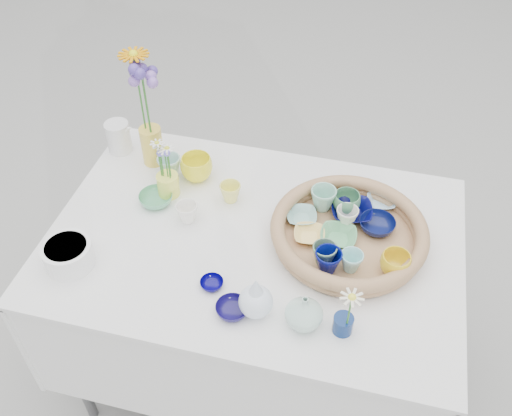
% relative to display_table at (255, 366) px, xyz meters
% --- Properties ---
extents(ground, '(80.00, 80.00, 0.00)m').
position_rel_display_table_xyz_m(ground, '(0.00, 0.00, 0.00)').
color(ground, gray).
extents(display_table, '(1.26, 0.86, 0.77)m').
position_rel_display_table_xyz_m(display_table, '(0.00, 0.00, 0.00)').
color(display_table, white).
rests_on(display_table, ground).
extents(wicker_tray, '(0.47, 0.47, 0.08)m').
position_rel_display_table_xyz_m(wicker_tray, '(0.28, 0.05, 0.80)').
color(wicker_tray, brown).
rests_on(wicker_tray, display_table).
extents(tray_ceramic_0, '(0.15, 0.15, 0.03)m').
position_rel_display_table_xyz_m(tray_ceramic_0, '(0.28, 0.15, 0.80)').
color(tray_ceramic_0, '#060844').
rests_on(tray_ceramic_0, wicker_tray).
extents(tray_ceramic_1, '(0.13, 0.13, 0.03)m').
position_rel_display_table_xyz_m(tray_ceramic_1, '(0.36, 0.11, 0.80)').
color(tray_ceramic_1, '#091144').
rests_on(tray_ceramic_1, wicker_tray).
extents(tray_ceramic_2, '(0.11, 0.11, 0.07)m').
position_rel_display_table_xyz_m(tray_ceramic_2, '(0.42, -0.05, 0.82)').
color(tray_ceramic_2, yellow).
rests_on(tray_ceramic_2, wicker_tray).
extents(tray_ceramic_3, '(0.11, 0.11, 0.03)m').
position_rel_display_table_xyz_m(tray_ceramic_3, '(0.25, 0.03, 0.80)').
color(tray_ceramic_3, '#5DA971').
rests_on(tray_ceramic_3, wicker_tray).
extents(tray_ceramic_4, '(0.09, 0.09, 0.07)m').
position_rel_display_table_xyz_m(tray_ceramic_4, '(0.22, -0.06, 0.82)').
color(tray_ceramic_4, slate).
rests_on(tray_ceramic_4, wicker_tray).
extents(tray_ceramic_5, '(0.12, 0.12, 0.02)m').
position_rel_display_table_xyz_m(tray_ceramic_5, '(0.13, 0.09, 0.79)').
color(tray_ceramic_5, '#8FC4BC').
rests_on(tray_ceramic_5, wicker_tray).
extents(tray_ceramic_6, '(0.10, 0.10, 0.08)m').
position_rel_display_table_xyz_m(tray_ceramic_6, '(0.18, 0.16, 0.82)').
color(tray_ceramic_6, '#8FCCB5').
rests_on(tray_ceramic_6, wicker_tray).
extents(tray_ceramic_7, '(0.08, 0.08, 0.06)m').
position_rel_display_table_xyz_m(tray_ceramic_7, '(0.27, 0.11, 0.81)').
color(tray_ceramic_7, white).
rests_on(tray_ceramic_7, wicker_tray).
extents(tray_ceramic_8, '(0.11, 0.11, 0.02)m').
position_rel_display_table_xyz_m(tray_ceramic_8, '(0.36, 0.22, 0.79)').
color(tray_ceramic_8, '#9EC9E6').
rests_on(tray_ceramic_8, wicker_tray).
extents(tray_ceramic_9, '(0.09, 0.09, 0.07)m').
position_rel_display_table_xyz_m(tray_ceramic_9, '(0.24, -0.09, 0.82)').
color(tray_ceramic_9, '#030A5E').
rests_on(tray_ceramic_9, wicker_tray).
extents(tray_ceramic_10, '(0.11, 0.11, 0.02)m').
position_rel_display_table_xyz_m(tray_ceramic_10, '(0.17, 0.02, 0.79)').
color(tray_ceramic_10, '#FFD675').
rests_on(tray_ceramic_10, wicker_tray).
extents(tray_ceramic_11, '(0.07, 0.07, 0.06)m').
position_rel_display_table_xyz_m(tray_ceramic_11, '(0.30, -0.07, 0.81)').
color(tray_ceramic_11, '#95D7D4').
rests_on(tray_ceramic_11, wicker_tray).
extents(tray_ceramic_12, '(0.10, 0.10, 0.07)m').
position_rel_display_table_xyz_m(tray_ceramic_12, '(0.26, 0.17, 0.82)').
color(tray_ceramic_12, '#4C885E').
rests_on(tray_ceramic_12, wicker_tray).
extents(loose_ceramic_0, '(0.11, 0.11, 0.09)m').
position_rel_display_table_xyz_m(loose_ceramic_0, '(-0.26, 0.22, 0.81)').
color(loose_ceramic_0, yellow).
rests_on(loose_ceramic_0, display_table).
extents(loose_ceramic_1, '(0.09, 0.09, 0.06)m').
position_rel_display_table_xyz_m(loose_ceramic_1, '(-0.12, 0.14, 0.80)').
color(loose_ceramic_1, '#F7F36D').
rests_on(loose_ceramic_1, display_table).
extents(loose_ceramic_2, '(0.12, 0.12, 0.03)m').
position_rel_display_table_xyz_m(loose_ceramic_2, '(-0.35, 0.07, 0.78)').
color(loose_ceramic_2, '#55A679').
rests_on(loose_ceramic_2, display_table).
extents(loose_ceramic_3, '(0.08, 0.08, 0.07)m').
position_rel_display_table_xyz_m(loose_ceramic_3, '(-0.22, 0.02, 0.80)').
color(loose_ceramic_3, white).
rests_on(loose_ceramic_3, display_table).
extents(loose_ceramic_4, '(0.08, 0.08, 0.02)m').
position_rel_display_table_xyz_m(loose_ceramic_4, '(-0.07, -0.21, 0.78)').
color(loose_ceramic_4, '#040053').
rests_on(loose_ceramic_4, display_table).
extents(loose_ceramic_5, '(0.10, 0.10, 0.07)m').
position_rel_display_table_xyz_m(loose_ceramic_5, '(-0.35, 0.21, 0.80)').
color(loose_ceramic_5, '#A4D1C4').
rests_on(loose_ceramic_5, display_table).
extents(loose_ceramic_6, '(0.11, 0.11, 0.03)m').
position_rel_display_table_xyz_m(loose_ceramic_6, '(0.01, -0.29, 0.78)').
color(loose_ceramic_6, '#110B49').
rests_on(loose_ceramic_6, display_table).
extents(fluted_bowl, '(0.18, 0.18, 0.08)m').
position_rel_display_table_xyz_m(fluted_bowl, '(-0.50, -0.24, 0.80)').
color(fluted_bowl, white).
rests_on(fluted_bowl, display_table).
extents(bud_vase_paleblue, '(0.12, 0.12, 0.14)m').
position_rel_display_table_xyz_m(bud_vase_paleblue, '(0.07, -0.27, 0.84)').
color(bud_vase_paleblue, white).
rests_on(bud_vase_paleblue, display_table).
extents(bud_vase_seafoam, '(0.12, 0.12, 0.11)m').
position_rel_display_table_xyz_m(bud_vase_seafoam, '(0.20, -0.27, 0.82)').
color(bud_vase_seafoam, silver).
rests_on(bud_vase_seafoam, display_table).
extents(bud_vase_cobalt, '(0.07, 0.07, 0.05)m').
position_rel_display_table_xyz_m(bud_vase_cobalt, '(0.31, -0.27, 0.79)').
color(bud_vase_cobalt, navy).
rests_on(bud_vase_cobalt, display_table).
extents(single_daisy, '(0.09, 0.09, 0.13)m').
position_rel_display_table_xyz_m(single_daisy, '(0.32, -0.28, 0.87)').
color(single_daisy, white).
rests_on(single_daisy, bud_vase_cobalt).
extents(tall_vase_yellow, '(0.09, 0.09, 0.14)m').
position_rel_display_table_xyz_m(tall_vase_yellow, '(-0.43, 0.27, 0.84)').
color(tall_vase_yellow, yellow).
rests_on(tall_vase_yellow, display_table).
extents(gerbera, '(0.14, 0.14, 0.29)m').
position_rel_display_table_xyz_m(gerbera, '(-0.45, 0.27, 1.04)').
color(gerbera, orange).
rests_on(gerbera, tall_vase_yellow).
extents(hydrangea, '(0.09, 0.09, 0.32)m').
position_rel_display_table_xyz_m(hydrangea, '(-0.42, 0.25, 1.02)').
color(hydrangea, '#4D3896').
rests_on(hydrangea, tall_vase_yellow).
extents(white_pitcher, '(0.14, 0.12, 0.11)m').
position_rel_display_table_xyz_m(white_pitcher, '(-0.57, 0.30, 0.82)').
color(white_pitcher, silver).
rests_on(white_pitcher, display_table).
extents(daisy_cup, '(0.10, 0.10, 0.08)m').
position_rel_display_table_xyz_m(daisy_cup, '(-0.32, 0.12, 0.80)').
color(daisy_cup, '#FBFF58').
rests_on(daisy_cup, display_table).
extents(daisy_posy, '(0.10, 0.10, 0.14)m').
position_rel_display_table_xyz_m(daisy_posy, '(-0.33, 0.13, 0.91)').
color(daisy_posy, white).
rests_on(daisy_posy, daisy_cup).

